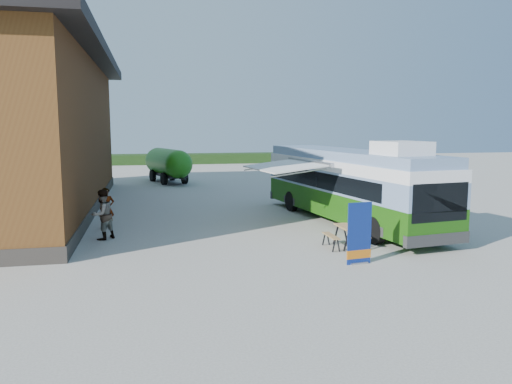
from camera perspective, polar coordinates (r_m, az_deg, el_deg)
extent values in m
plane|color=#BCB7AD|center=(15.94, 3.03, -6.80)|extent=(100.00, 100.00, 0.00)
cube|color=brown|center=(25.71, -26.81, 5.76)|extent=(8.00, 20.00, 7.00)
cube|color=#332D28|center=(25.98, -26.38, -1.41)|extent=(8.10, 20.10, 0.50)
cube|color=#264419|center=(54.36, 0.68, 3.95)|extent=(40.00, 3.00, 1.00)
cube|color=#285E0F|center=(20.87, 10.35, -1.14)|extent=(3.81, 11.34, 1.02)
cube|color=#718CB1|center=(20.75, 10.41, 1.39)|extent=(3.81, 11.34, 0.83)
cube|color=black|center=(20.61, 7.00, 1.42)|extent=(1.30, 9.20, 0.65)
cube|color=black|center=(21.74, 12.41, 1.62)|extent=(1.30, 9.20, 0.65)
cube|color=white|center=(20.70, 10.45, 3.11)|extent=(3.81, 11.34, 0.42)
cube|color=#718CB1|center=(20.67, 10.48, 4.20)|extent=(3.64, 11.14, 0.37)
cube|color=white|center=(17.70, 16.30, 4.83)|extent=(1.70, 1.86, 0.46)
cube|color=black|center=(16.28, 20.27, -1.13)|extent=(2.08, 0.34, 1.21)
cube|color=#2D2D2D|center=(16.52, 19.98, -5.09)|extent=(2.37, 0.52, 0.37)
cube|color=#2D2D2D|center=(25.76, 4.17, -0.23)|extent=(2.37, 0.52, 0.37)
cylinder|color=black|center=(17.30, 13.54, -4.28)|extent=(0.40, 0.96, 0.93)
cylinder|color=black|center=(18.51, 18.93, -3.71)|extent=(0.40, 0.96, 0.93)
cylinder|color=black|center=(23.31, 4.09, -1.05)|extent=(0.40, 0.96, 0.93)
cylinder|color=black|center=(24.23, 8.59, -0.79)|extent=(0.40, 0.96, 0.93)
cube|color=white|center=(19.61, 3.20, 3.26)|extent=(2.66, 3.80, 0.28)
cube|color=#A5A8AD|center=(20.06, 6.11, 3.80)|extent=(0.67, 3.82, 0.15)
cylinder|color=#A5A8AD|center=(18.28, 5.01, 2.61)|extent=(2.29, 0.36, 0.29)
cylinder|color=#A5A8AD|center=(20.98, 1.62, 3.28)|extent=(2.29, 0.36, 0.29)
cube|color=navy|center=(14.62, 11.73, -4.65)|extent=(0.76, 0.13, 1.80)
cube|color=#C66512|center=(14.76, 11.67, -6.97)|extent=(0.78, 0.14, 0.25)
cube|color=#A5A8AD|center=(14.83, 11.64, -7.95)|extent=(0.56, 0.25, 0.05)
cylinder|color=#A5A8AD|center=(14.64, 11.70, -4.64)|extent=(0.03, 0.03, 1.80)
cube|color=#A8774F|center=(16.52, 10.27, -3.91)|extent=(0.47, 1.12, 0.04)
cube|color=#A8774F|center=(16.39, 8.58, -4.97)|extent=(0.24, 1.12, 0.03)
cube|color=#A8774F|center=(16.77, 11.88, -4.76)|extent=(0.24, 1.12, 0.03)
cube|color=black|center=(16.11, 10.32, -5.50)|extent=(0.05, 0.05, 0.69)
cube|color=black|center=(16.24, 11.42, -5.42)|extent=(0.05, 0.05, 0.69)
cube|color=black|center=(16.95, 9.12, -4.81)|extent=(0.05, 0.05, 0.69)
cube|color=black|center=(17.07, 10.18, -4.75)|extent=(0.05, 0.05, 0.69)
imported|color=#999999|center=(20.08, -16.69, -1.80)|extent=(0.67, 0.55, 1.58)
imported|color=#999999|center=(18.21, -17.15, -2.49)|extent=(1.08, 1.08, 1.76)
cylinder|color=#237815|center=(35.41, -10.03, 3.36)|extent=(3.01, 4.56, 1.89)
sphere|color=#237815|center=(33.44, -8.87, 3.14)|extent=(1.89, 1.89, 1.89)
sphere|color=#237815|center=(37.39, -11.08, 3.55)|extent=(1.89, 1.89, 1.89)
cube|color=black|center=(35.48, -10.00, 2.01)|extent=(2.47, 4.58, 0.21)
cube|color=black|center=(32.93, -8.46, 1.52)|extent=(0.48, 1.24, 0.10)
cylinder|color=black|center=(34.07, -10.48, 1.50)|extent=(0.49, 0.88, 0.84)
cylinder|color=black|center=(34.56, -8.17, 1.64)|extent=(0.49, 0.88, 0.84)
cylinder|color=black|center=(36.46, -11.73, 1.86)|extent=(0.49, 0.88, 0.84)
cylinder|color=black|center=(36.91, -9.56, 1.99)|extent=(0.49, 0.88, 0.84)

